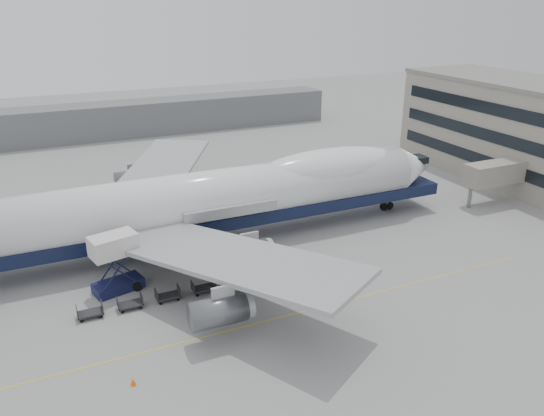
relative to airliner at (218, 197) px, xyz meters
name	(u,v)px	position (x,y,z in m)	size (l,w,h in m)	color
ground	(253,288)	(-0.64, -12.00, -5.62)	(260.00, 260.00, 0.00)	gray
apron_line	(278,318)	(-0.64, -18.00, -5.62)	(60.00, 0.15, 0.01)	gold
hangar	(76,123)	(-10.64, 58.00, -2.12)	(110.00, 8.00, 7.00)	slate
airliner	(218,197)	(0.00, 0.00, 0.00)	(67.00, 55.30, 19.98)	white
catering_truck	(115,259)	(-13.06, -6.82, -2.19)	(5.18, 4.10, 6.05)	#171B45
traffic_cone	(133,382)	(-14.42, -21.63, -5.32)	(0.43, 0.43, 0.63)	orange
dolly_0	(90,312)	(-16.22, -10.75, -5.09)	(2.30, 1.35, 1.30)	#2D2D30
dolly_1	(130,303)	(-12.61, -10.75, -5.09)	(2.30, 1.35, 1.30)	#2D2D30
dolly_2	(168,295)	(-9.00, -10.75, -5.09)	(2.30, 1.35, 1.30)	#2D2D30
dolly_3	(204,287)	(-5.39, -10.75, -5.09)	(2.30, 1.35, 1.30)	#2D2D30
dolly_4	(238,280)	(-1.77, -10.75, -5.09)	(2.30, 1.35, 1.30)	#2D2D30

